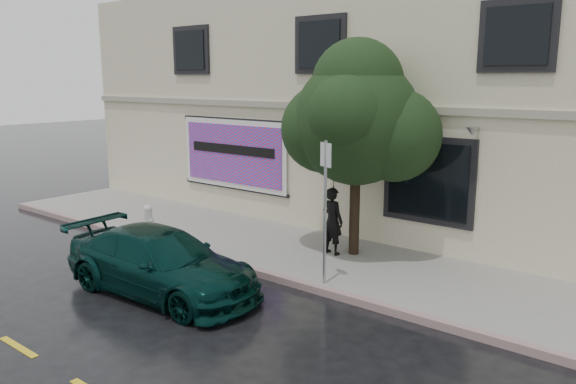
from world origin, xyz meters
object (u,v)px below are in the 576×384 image
Objects in this scene: street_tree at (357,122)px; fire_hydrant at (148,220)px; car at (161,263)px; pedestrian at (332,221)px.

street_tree is 6.31m from fire_hydrant.
fire_hydrant is (-5.28, -2.03, -2.78)m from street_tree.
car is at bearing -11.14° from fire_hydrant.
pedestrian reaches higher than fire_hydrant.
street_tree is at bearing -26.85° from car.
pedestrian is 5.18m from fire_hydrant.
pedestrian is at bearing -23.58° from car.
fire_hydrant is at bearing 52.65° from car.
car reaches higher than fire_hydrant.
street_tree is at bearing -135.13° from pedestrian.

